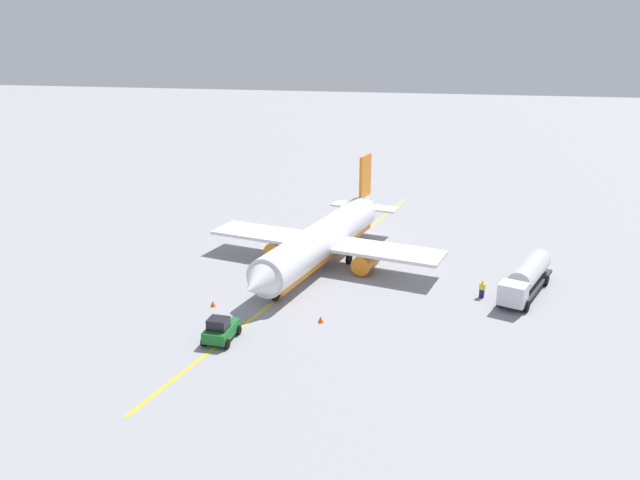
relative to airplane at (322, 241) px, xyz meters
The scene contains 8 objects.
ground_plane 2.80m from the airplane, 12.57° to the right, with size 400.00×400.00×0.00m, color #939399.
airplane is the anchor object (origin of this frame).
fuel_tanker 21.43m from the airplane, 80.19° to the left, with size 11.54×6.19×3.15m.
pushback_tug 19.75m from the airplane, 13.25° to the right, with size 3.66×2.41×2.20m.
refueling_worker 17.90m from the airplane, 71.99° to the left, with size 0.50×0.60×1.71m.
safety_cone_nose 14.58m from the airplane, 11.54° to the left, with size 0.53×0.53×0.59m, color #F2590F.
safety_cone_wingtip 15.19m from the airplane, 30.76° to the right, with size 0.50×0.50×0.56m, color #F2590F.
taxi_line_marking 2.79m from the airplane, 12.57° to the right, with size 62.39×0.30×0.01m, color yellow.
Camera 1 is at (62.84, 13.44, 24.55)m, focal length 35.32 mm.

